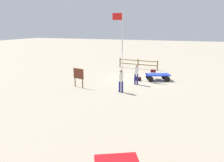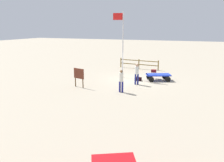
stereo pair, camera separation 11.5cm
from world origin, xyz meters
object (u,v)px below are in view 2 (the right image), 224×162
at_px(luggage_cart, 158,76).
at_px(signboard, 79,75).
at_px(worker_trailing, 137,72).
at_px(suitcase_olive, 154,71).
at_px(flagpole, 122,40).
at_px(suitcase_tan, 138,79).
at_px(worker_lead, 121,80).

distance_m(luggage_cart, signboard, 7.09).
bearing_deg(worker_trailing, suitcase_olive, -108.65).
bearing_deg(flagpole, suitcase_tan, 159.39).
bearing_deg(worker_lead, worker_trailing, -100.37).
height_order(flagpole, signboard, flagpole).
bearing_deg(worker_lead, suitcase_olive, -104.66).
relative_size(suitcase_tan, worker_lead, 0.36).
bearing_deg(worker_trailing, luggage_cart, -125.17).
distance_m(luggage_cart, worker_trailing, 2.53).
xyz_separation_m(suitcase_tan, signboard, (3.79, 3.86, 0.84)).
xyz_separation_m(suitcase_olive, worker_lead, (1.37, 5.25, 0.24)).
bearing_deg(signboard, flagpole, -113.59).
height_order(luggage_cart, flagpole, flagpole).
bearing_deg(suitcase_olive, suitcase_tan, 49.32).
bearing_deg(suitcase_olive, signboard, 46.44).
bearing_deg(flagpole, worker_lead, 108.64).
height_order(luggage_cart, signboard, signboard).
distance_m(worker_trailing, flagpole, 3.82).
height_order(worker_lead, signboard, worker_lead).
bearing_deg(suitcase_olive, flagpole, 12.05).
relative_size(suitcase_tan, signboard, 0.40).
relative_size(suitcase_olive, worker_trailing, 0.29).
bearing_deg(suitcase_tan, signboard, 45.52).
height_order(luggage_cart, suitcase_olive, suitcase_olive).
bearing_deg(flagpole, signboard, 66.41).
distance_m(suitcase_olive, flagpole, 4.12).
xyz_separation_m(suitcase_olive, flagpole, (2.93, 0.63, 2.83)).
xyz_separation_m(flagpole, signboard, (1.98, 4.54, -2.54)).
xyz_separation_m(suitcase_olive, signboard, (4.92, 5.17, 0.29)).
relative_size(suitcase_olive, suitcase_tan, 0.84).
bearing_deg(suitcase_tan, worker_trailing, 99.21).
bearing_deg(worker_lead, luggage_cart, -112.38).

